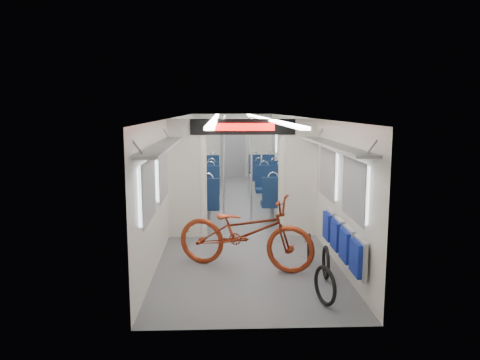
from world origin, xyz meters
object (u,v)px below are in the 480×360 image
at_px(bike_hoop_a, 325,287).
at_px(bike_hoop_c, 309,250).
at_px(seat_bay_near_right, 278,190).
at_px(seat_bay_near_left, 199,191).
at_px(stanchion_far_left, 225,157).
at_px(stanchion_near_left, 224,176).
at_px(bicycle, 245,232).
at_px(flip_bench, 342,240).
at_px(stanchion_far_right, 249,157).
at_px(stanchion_near_right, 251,172).
at_px(seat_bay_far_right, 264,171).
at_px(seat_bay_far_left, 205,172).
at_px(bike_hoop_b, 326,264).

relative_size(bike_hoop_a, bike_hoop_c, 1.05).
relative_size(bike_hoop_a, seat_bay_near_right, 0.23).
bearing_deg(seat_bay_near_left, stanchion_far_left, 73.80).
bearing_deg(stanchion_near_left, bicycle, -81.95).
bearing_deg(flip_bench, stanchion_far_right, 98.80).
xyz_separation_m(bike_hoop_a, stanchion_near_right, (-0.67, 4.24, 0.91)).
bearing_deg(seat_bay_far_right, seat_bay_far_left, -168.40).
relative_size(seat_bay_near_right, stanchion_near_right, 0.97).
distance_m(bike_hoop_b, seat_bay_far_left, 8.03).
relative_size(seat_bay_near_left, stanchion_far_left, 0.99).
relative_size(flip_bench, seat_bay_far_left, 1.04).
relative_size(bicycle, seat_bay_far_right, 1.14).
height_order(seat_bay_far_right, stanchion_far_left, stanchion_far_left).
xyz_separation_m(bike_hoop_c, stanchion_near_right, (-0.77, 2.62, 0.93)).
relative_size(flip_bench, bike_hoop_c, 4.26).
bearing_deg(stanchion_far_left, stanchion_near_right, -79.81).
bearing_deg(seat_bay_far_left, flip_bench, -73.50).
relative_size(bicycle, bike_hoop_b, 4.38).
height_order(bike_hoop_c, seat_bay_near_right, seat_bay_near_right).
height_order(bike_hoop_c, stanchion_near_left, stanchion_near_left).
bearing_deg(bicycle, seat_bay_far_right, 12.96).
height_order(bicycle, seat_bay_near_left, bicycle).
relative_size(seat_bay_far_right, stanchion_far_right, 0.85).
bearing_deg(bike_hoop_b, seat_bay_far_left, 104.81).
bearing_deg(seat_bay_near_right, bicycle, -104.17).
bearing_deg(bicycle, seat_bay_near_right, 6.17).
distance_m(seat_bay_near_left, seat_bay_far_left, 3.50).
bearing_deg(bike_hoop_a, stanchion_far_right, 94.23).
xyz_separation_m(flip_bench, bike_hoop_c, (-0.35, 0.67, -0.36)).
bearing_deg(stanchion_near_left, seat_bay_far_right, 76.42).
height_order(seat_bay_near_right, seat_bay_far_left, seat_bay_near_right).
relative_size(bike_hoop_b, bike_hoop_c, 1.02).
height_order(bike_hoop_c, seat_bay_near_left, seat_bay_near_left).
relative_size(bike_hoop_a, stanchion_far_left, 0.23).
xyz_separation_m(seat_bay_far_left, stanchion_far_left, (0.61, -1.38, 0.61)).
distance_m(flip_bench, seat_bay_near_right, 4.43).
xyz_separation_m(bike_hoop_b, seat_bay_far_left, (-2.05, 7.76, 0.31)).
bearing_deg(stanchion_near_left, stanchion_near_right, 43.32).
bearing_deg(flip_bench, seat_bay_near_right, 95.43).
bearing_deg(seat_bay_far_right, stanchion_near_right, -98.34).
height_order(flip_bench, seat_bay_near_right, seat_bay_near_right).
bearing_deg(bike_hoop_b, seat_bay_far_right, 91.28).
xyz_separation_m(seat_bay_far_left, stanchion_near_right, (1.16, -4.44, 0.61)).
distance_m(bike_hoop_a, bike_hoop_b, 0.94).
distance_m(bike_hoop_a, stanchion_near_right, 4.39).
bearing_deg(seat_bay_near_left, stanchion_near_right, -38.88).
bearing_deg(stanchion_near_left, bike_hoop_b, -61.84).
distance_m(bike_hoop_a, stanchion_far_left, 7.45).
relative_size(seat_bay_near_left, stanchion_far_right, 0.99).
distance_m(bike_hoop_a, seat_bay_near_right, 5.37).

